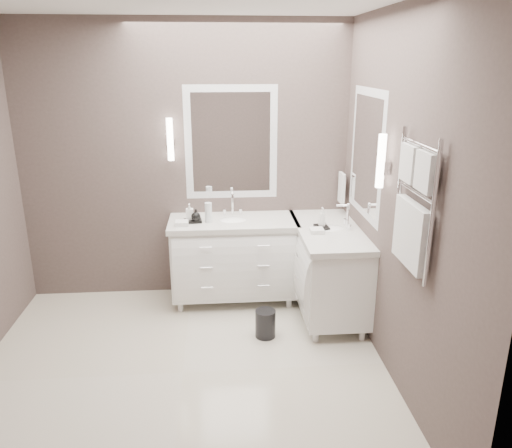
{
  "coord_description": "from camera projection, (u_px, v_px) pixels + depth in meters",
  "views": [
    {
      "loc": [
        0.31,
        -3.36,
        2.31
      ],
      "look_at": [
        0.63,
        0.7,
        0.97
      ],
      "focal_mm": 35.0,
      "sensor_mm": 36.0,
      "label": 1
    }
  ],
  "objects": [
    {
      "name": "amenity_tray_right",
      "position": [
        322.0,
        227.0,
        4.56
      ],
      "size": [
        0.13,
        0.16,
        0.02
      ],
      "primitive_type": "cube",
      "rotation": [
        0.0,
        0.0,
        0.08
      ],
      "color": "black",
      "rests_on": "vanity_right"
    },
    {
      "name": "sconce_back",
      "position": [
        170.0,
        140.0,
        4.73
      ],
      "size": [
        0.06,
        0.06,
        0.4
      ],
      "color": "white",
      "rests_on": "wall_back"
    },
    {
      "name": "soap_bottle_b",
      "position": [
        196.0,
        215.0,
        4.69
      ],
      "size": [
        0.09,
        0.09,
        0.11
      ],
      "primitive_type": "imported",
      "rotation": [
        0.0,
        0.0,
        -0.05
      ],
      "color": "black",
      "rests_on": "amenity_tray_back"
    },
    {
      "name": "floor",
      "position": [
        183.0,
        373.0,
        3.88
      ],
      "size": [
        3.2,
        3.0,
        0.01
      ],
      "primitive_type": "cube",
      "color": "beige",
      "rests_on": "ground"
    },
    {
      "name": "waste_bin",
      "position": [
        265.0,
        324.0,
        4.36
      ],
      "size": [
        0.19,
        0.19,
        0.25
      ],
      "primitive_type": "cylinder",
      "rotation": [
        0.0,
        0.0,
        0.05
      ],
      "color": "black",
      "rests_on": "floor"
    },
    {
      "name": "towel_ladder",
      "position": [
        413.0,
        212.0,
        3.19
      ],
      "size": [
        0.06,
        0.58,
        0.9
      ],
      "color": "white",
      "rests_on": "wall_right"
    },
    {
      "name": "mirror_back",
      "position": [
        231.0,
        143.0,
        4.84
      ],
      "size": [
        0.9,
        0.02,
        1.1
      ],
      "color": "white",
      "rests_on": "wall_back"
    },
    {
      "name": "wall_right",
      "position": [
        399.0,
        201.0,
        3.58
      ],
      "size": [
        0.01,
        3.0,
        2.7
      ],
      "primitive_type": "cube",
      "color": "#4E413E",
      "rests_on": "floor"
    },
    {
      "name": "vanity_back",
      "position": [
        234.0,
        255.0,
        4.93
      ],
      "size": [
        1.24,
        0.59,
        0.97
      ],
      "color": "white",
      "rests_on": "floor"
    },
    {
      "name": "soap_bottle_c",
      "position": [
        322.0,
        217.0,
        4.53
      ],
      "size": [
        0.07,
        0.07,
        0.17
      ],
      "primitive_type": "imported",
      "rotation": [
        0.0,
        0.0,
        0.09
      ],
      "color": "white",
      "rests_on": "amenity_tray_right"
    },
    {
      "name": "towel_bar_corner",
      "position": [
        342.0,
        187.0,
        4.94
      ],
      "size": [
        0.03,
        0.22,
        0.3
      ],
      "color": "white",
      "rests_on": "wall_right"
    },
    {
      "name": "water_bottle",
      "position": [
        208.0,
        213.0,
        4.71
      ],
      "size": [
        0.09,
        0.09,
        0.19
      ],
      "primitive_type": "cylinder",
      "rotation": [
        0.0,
        0.0,
        -0.35
      ],
      "color": "silver",
      "rests_on": "vanity_back"
    },
    {
      "name": "sconce_right",
      "position": [
        381.0,
        162.0,
        3.71
      ],
      "size": [
        0.06,
        0.06,
        0.4
      ],
      "color": "white",
      "rests_on": "wall_right"
    },
    {
      "name": "wall_back",
      "position": [
        186.0,
        164.0,
        4.89
      ],
      "size": [
        3.2,
        0.01,
        2.7
      ],
      "primitive_type": "cube",
      "color": "#4E413E",
      "rests_on": "floor"
    },
    {
      "name": "soap_bottle_a",
      "position": [
        190.0,
        211.0,
        4.73
      ],
      "size": [
        0.07,
        0.07,
        0.15
      ],
      "primitive_type": "imported",
      "rotation": [
        0.0,
        0.0,
        -0.01
      ],
      "color": "white",
      "rests_on": "amenity_tray_back"
    },
    {
      "name": "amenity_tray_back",
      "position": [
        193.0,
        221.0,
        4.74
      ],
      "size": [
        0.18,
        0.14,
        0.02
      ],
      "primitive_type": "cube",
      "rotation": [
        0.0,
        0.0,
        0.12
      ],
      "color": "black",
      "rests_on": "vanity_back"
    },
    {
      "name": "wall_front",
      "position": [
        146.0,
        308.0,
        2.04
      ],
      "size": [
        3.2,
        0.01,
        2.7
      ],
      "primitive_type": "cube",
      "color": "#4E413E",
      "rests_on": "floor"
    },
    {
      "name": "vanity_right",
      "position": [
        328.0,
        265.0,
        4.68
      ],
      "size": [
        0.59,
        1.24,
        0.97
      ],
      "color": "white",
      "rests_on": "floor"
    },
    {
      "name": "mirror_right",
      "position": [
        366.0,
        154.0,
        4.28
      ],
      "size": [
        0.02,
        0.9,
        1.1
      ],
      "color": "white",
      "rests_on": "wall_right"
    }
  ]
}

